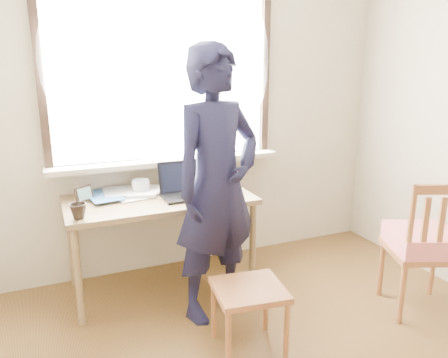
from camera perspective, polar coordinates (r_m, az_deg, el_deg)
name	(u,v)px	position (r m, az deg, el deg)	size (l,w,h in m)	color
room_shell	(316,76)	(1.93, 11.91, 13.07)	(3.52, 4.02, 2.61)	beige
desk	(160,207)	(3.28, -8.39, -3.65)	(1.36, 0.68, 0.73)	brown
laptop	(185,188)	(3.26, -5.07, -1.17)	(0.37, 0.30, 0.25)	black
mug_white	(141,187)	(3.36, -10.84, -1.00)	(0.14, 0.14, 0.11)	white
mug_dark	(78,211)	(2.93, -18.49, -4.01)	(0.11, 0.11, 0.10)	black
mouse	(217,193)	(3.28, -0.96, -1.79)	(0.08, 0.06, 0.03)	black
desk_clutter	(141,190)	(3.40, -10.81, -1.39)	(0.75, 0.42, 0.04)	white
book_a	(103,194)	(3.39, -15.48, -1.86)	(0.22, 0.29, 0.03)	white
book_b	(196,184)	(3.54, -3.68, -0.69)	(0.18, 0.25, 0.02)	white
picture_frame	(84,195)	(3.25, -17.84, -1.97)	(0.13, 0.09, 0.11)	black
work_chair	(249,297)	(2.68, 3.27, -15.12)	(0.45, 0.43, 0.41)	#985B31
side_chair	(424,242)	(3.29, 24.69, -7.53)	(0.57, 0.56, 0.96)	#985B31
person	(217,186)	(2.85, -0.91, -0.92)	(0.66, 0.43, 1.82)	black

